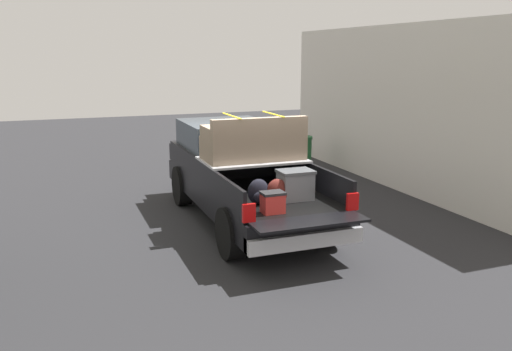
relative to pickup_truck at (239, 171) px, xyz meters
The scene contains 4 objects.
ground_plane 1.05m from the pickup_truck, behind, with size 40.00×40.00×0.00m, color #262628.
pickup_truck is the anchor object (origin of this frame).
building_facade 4.86m from the pickup_truck, 75.29° to the right, with size 10.40×0.36×4.04m, color silver.
trash_can 5.08m from the pickup_truck, 40.34° to the right, with size 0.60×0.60×0.98m.
Camera 1 is at (-9.78, 3.49, 3.33)m, focal length 37.69 mm.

